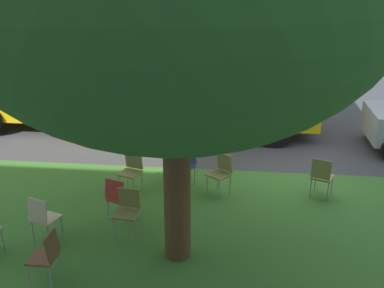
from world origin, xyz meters
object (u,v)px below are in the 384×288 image
(chair_2, at_px, (118,196))
(chair_3, at_px, (127,208))
(chair_0, at_px, (43,216))
(chair_5, at_px, (46,254))
(chair_1, at_px, (221,170))
(chair_4, at_px, (131,169))
(chair_7, at_px, (322,175))
(chair_8, at_px, (185,163))
(school_bus, at_px, (134,68))

(chair_2, height_order, chair_3, same)
(chair_0, xyz_separation_m, chair_5, (-0.50, 1.08, 0.00))
(chair_1, relative_size, chair_4, 1.00)
(chair_1, distance_m, chair_3, 2.41)
(chair_1, xyz_separation_m, chair_2, (1.88, 1.34, 0.00))
(chair_2, distance_m, chair_7, 4.19)
(chair_0, bearing_deg, chair_2, -141.98)
(chair_1, height_order, chair_8, same)
(chair_5, bearing_deg, chair_2, -107.55)
(chair_2, xyz_separation_m, chair_7, (-3.97, -1.35, 0.00))
(chair_2, relative_size, school_bus, 0.08)
(chair_4, height_order, chair_7, same)
(chair_2, distance_m, chair_8, 1.99)
(chair_7, distance_m, school_bus, 6.42)
(chair_0, relative_size, chair_3, 1.00)
(chair_1, height_order, chair_4, same)
(chair_5, distance_m, chair_8, 4.01)
(chair_7, xyz_separation_m, chair_8, (2.88, -0.32, 0.00))
(chair_0, relative_size, chair_1, 1.00)
(chair_0, relative_size, chair_5, 1.00)
(chair_7, height_order, school_bus, school_bus)
(chair_3, xyz_separation_m, school_bus, (1.13, -5.87, 1.24))
(chair_4, height_order, chair_8, same)
(chair_8, bearing_deg, chair_3, 69.40)
(chair_2, xyz_separation_m, school_bus, (0.85, -5.41, 1.24))
(chair_3, bearing_deg, chair_1, -131.55)
(chair_4, bearing_deg, chair_5, 79.41)
(chair_0, distance_m, chair_1, 3.73)
(chair_7, relative_size, school_bus, 0.08)
(chair_0, height_order, chair_5, same)
(chair_1, relative_size, chair_7, 1.00)
(chair_0, bearing_deg, chair_5, 114.86)
(chair_1, height_order, school_bus, school_bus)
(chair_2, distance_m, chair_4, 1.23)
(chair_8, bearing_deg, school_bus, -62.72)
(chair_7, bearing_deg, chair_4, 1.69)
(chair_5, distance_m, chair_7, 5.65)
(chair_5, bearing_deg, school_bus, -88.24)
(chair_4, xyz_separation_m, school_bus, (0.82, -4.18, 1.24))
(chair_0, bearing_deg, school_bus, -92.50)
(chair_1, height_order, chair_7, same)
(chair_0, distance_m, chair_8, 3.37)
(chair_1, xyz_separation_m, chair_3, (1.60, 1.80, 0.00))
(chair_0, height_order, chair_4, same)
(chair_8, bearing_deg, chair_7, 173.65)
(chair_7, xyz_separation_m, school_bus, (4.81, -4.06, 1.24))
(chair_2, relative_size, chair_3, 1.00)
(chair_0, xyz_separation_m, chair_1, (-3.00, -2.22, 0.00))
(chair_0, distance_m, chair_5, 1.19)
(chair_1, distance_m, school_bus, 5.05)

